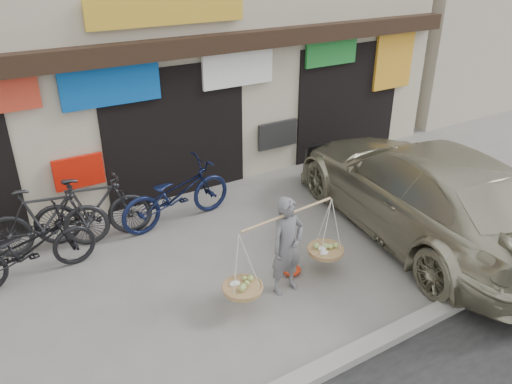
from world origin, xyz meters
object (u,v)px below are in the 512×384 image
street_vendor (287,250)px  suv (421,189)px  bike_3 (93,208)px  bike_1 (47,220)px  bike_0 (28,248)px  bike_2 (176,194)px

street_vendor → suv: size_ratio=0.35×
suv → bike_3: bearing=-19.7°
bike_1 → bike_0: bearing=161.5°
bike_0 → suv: size_ratio=0.33×
bike_1 → bike_3: same height
street_vendor → bike_0: (-3.25, 2.34, -0.18)m
bike_3 → bike_0: bearing=132.5°
bike_2 → suv: (3.62, -2.59, 0.26)m
street_vendor → bike_3: (-2.07, 3.00, -0.11)m
bike_2 → suv: bearing=-132.1°
bike_1 → bike_3: 0.77m
bike_1 → bike_3: size_ratio=1.00×
street_vendor → bike_2: (-0.58, 2.80, -0.13)m
bike_0 → bike_2: 2.71m
bike_1 → bike_2: bearing=-81.6°
bike_0 → suv: 6.65m
street_vendor → suv: (3.04, 0.21, 0.13)m
bike_0 → bike_1: bearing=-36.7°
bike_1 → bike_2: size_ratio=0.90×
bike_0 → bike_2: size_ratio=0.92×
street_vendor → bike_0: size_ratio=1.06×
street_vendor → bike_3: bearing=119.2°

